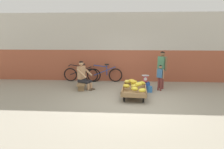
% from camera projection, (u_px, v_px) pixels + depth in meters
% --- Properties ---
extents(ground_plane, '(80.00, 80.00, 0.00)m').
position_uv_depth(ground_plane, '(131.00, 103.00, 6.26)').
color(ground_plane, gray).
extents(back_wall, '(16.00, 0.30, 3.18)m').
position_uv_depth(back_wall, '(129.00, 48.00, 9.01)').
color(back_wall, '#A35138').
rests_on(back_wall, ground).
extents(banana_cart, '(0.95, 1.50, 0.36)m').
position_uv_depth(banana_cart, '(134.00, 91.00, 6.78)').
color(banana_cart, '#99754C').
rests_on(banana_cart, ground).
extents(banana_pile, '(0.85, 1.44, 0.26)m').
position_uv_depth(banana_pile, '(134.00, 84.00, 6.73)').
color(banana_pile, yellow).
rests_on(banana_pile, banana_cart).
extents(low_bench, '(0.44, 1.13, 0.27)m').
position_uv_depth(low_bench, '(82.00, 84.00, 7.90)').
color(low_bench, olive).
rests_on(low_bench, ground).
extents(vendor_seated, '(0.74, 0.63, 1.14)m').
position_uv_depth(vendor_seated, '(83.00, 75.00, 7.78)').
color(vendor_seated, tan).
rests_on(vendor_seated, ground).
extents(plastic_crate, '(0.36, 0.28, 0.30)m').
position_uv_depth(plastic_crate, '(145.00, 86.00, 7.74)').
color(plastic_crate, '#234CA8').
rests_on(plastic_crate, ground).
extents(weighing_scale, '(0.30, 0.30, 0.29)m').
position_uv_depth(weighing_scale, '(145.00, 79.00, 7.68)').
color(weighing_scale, '#28282D').
rests_on(weighing_scale, plastic_crate).
extents(bicycle_near_left, '(1.66, 0.48, 0.86)m').
position_uv_depth(bicycle_near_left, '(81.00, 74.00, 9.06)').
color(bicycle_near_left, black).
rests_on(bicycle_near_left, ground).
extents(bicycle_far_left, '(1.66, 0.48, 0.86)m').
position_uv_depth(bicycle_far_left, '(105.00, 75.00, 8.98)').
color(bicycle_far_left, black).
rests_on(bicycle_far_left, ground).
extents(customer_adult, '(0.35, 0.41, 1.53)m').
position_uv_depth(customer_adult, '(162.00, 66.00, 7.75)').
color(customer_adult, brown).
rests_on(customer_adult, ground).
extents(customer_child, '(0.26, 0.24, 1.02)m').
position_uv_depth(customer_child, '(160.00, 75.00, 7.50)').
color(customer_child, brown).
rests_on(customer_child, ground).
extents(shopping_bag, '(0.18, 0.12, 0.24)m').
position_uv_depth(shopping_bag, '(150.00, 89.00, 7.37)').
color(shopping_bag, '#3370B7').
rests_on(shopping_bag, ground).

